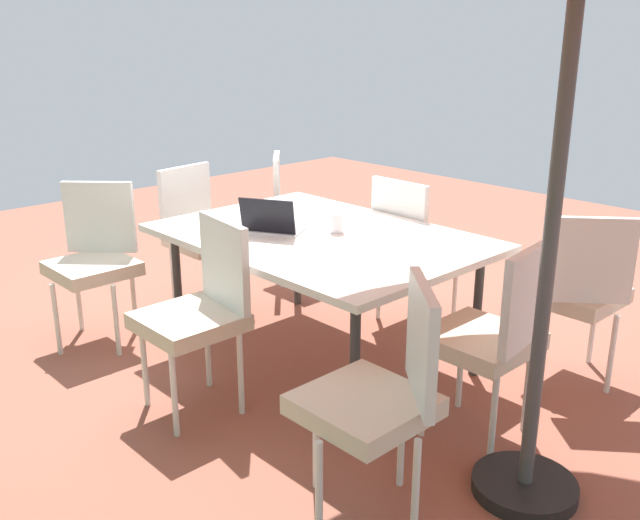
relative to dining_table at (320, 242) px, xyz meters
name	(u,v)px	position (x,y,z in m)	size (l,w,h in m)	color
ground_plane	(320,359)	(0.00, 0.00, -0.73)	(10.00, 10.00, 0.02)	#935442
dining_table	(320,242)	(0.00, 0.00, 0.00)	(1.80, 1.28, 0.77)	white
chair_east	(201,230)	(1.19, 0.01, -0.17)	(0.49, 0.48, 0.98)	beige
chair_west	(493,331)	(-1.17, 0.02, -0.17)	(0.49, 0.48, 0.98)	beige
chair_southwest	(578,288)	(-1.16, -0.81, -0.17)	(0.58, 0.59, 0.98)	beige
chair_northwest	(381,391)	(-1.19, 0.80, -0.17)	(0.59, 0.59, 0.98)	beige
chair_southeast	(297,210)	(1.15, -0.84, -0.17)	(0.59, 0.59, 0.98)	beige
chair_northeast	(95,255)	(1.16, 0.81, -0.17)	(0.59, 0.59, 0.98)	beige
chair_north	(200,307)	(0.01, 0.82, -0.17)	(0.48, 0.49, 0.98)	beige
chair_south	(413,243)	(-0.01, -0.82, -0.17)	(0.46, 0.46, 0.98)	beige
laptop	(272,225)	(0.21, 0.18, 0.10)	(0.40, 0.37, 0.21)	#B7B7BC
cup	(337,223)	(-0.04, -0.09, 0.10)	(0.08, 0.08, 0.11)	white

